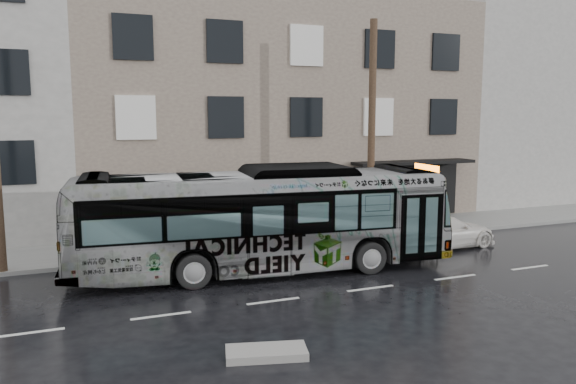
# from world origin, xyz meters

# --- Properties ---
(ground) EXTENTS (120.00, 120.00, 0.00)m
(ground) POSITION_xyz_m (0.00, 0.00, 0.00)
(ground) COLOR black
(ground) RESTS_ON ground
(sidewalk) EXTENTS (90.00, 3.60, 0.15)m
(sidewalk) POSITION_xyz_m (0.00, 4.90, 0.07)
(sidewalk) COLOR gray
(sidewalk) RESTS_ON ground
(building_taupe) EXTENTS (20.00, 12.00, 11.00)m
(building_taupe) POSITION_xyz_m (5.00, 12.70, 5.50)
(building_taupe) COLOR gray
(building_taupe) RESTS_ON ground
(building_filler) EXTENTS (18.00, 12.00, 12.00)m
(building_filler) POSITION_xyz_m (24.00, 12.70, 6.00)
(building_filler) COLOR #B2AFA8
(building_filler) RESTS_ON ground
(utility_pole_front) EXTENTS (0.30, 0.30, 9.00)m
(utility_pole_front) POSITION_xyz_m (6.50, 3.30, 4.65)
(utility_pole_front) COLOR #503B28
(utility_pole_front) RESTS_ON sidewalk
(sign_post) EXTENTS (0.06, 0.06, 2.40)m
(sign_post) POSITION_xyz_m (7.60, 3.30, 1.35)
(sign_post) COLOR slate
(sign_post) RESTS_ON sidewalk
(bus) EXTENTS (13.15, 4.22, 3.60)m
(bus) POSITION_xyz_m (0.73, 0.57, 1.80)
(bus) COLOR #B2B2B2
(bus) RESTS_ON ground
(white_sedan) EXTENTS (4.77, 2.24, 1.35)m
(white_sedan) POSITION_xyz_m (8.59, 1.15, 0.67)
(white_sedan) COLOR silver
(white_sedan) RESTS_ON ground
(slush_pile) EXTENTS (1.94, 1.22, 0.18)m
(slush_pile) POSITION_xyz_m (-1.43, -5.94, 0.09)
(slush_pile) COLOR #A39F9A
(slush_pile) RESTS_ON ground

